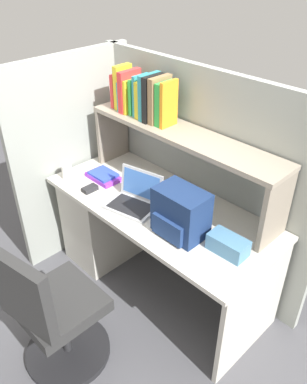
{
  "coord_description": "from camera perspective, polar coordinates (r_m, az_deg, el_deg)",
  "views": [
    {
      "loc": [
        1.46,
        -1.48,
        2.2
      ],
      "look_at": [
        0.0,
        -0.05,
        0.85
      ],
      "focal_mm": 36.64,
      "sensor_mm": 36.0,
      "label": 1
    }
  ],
  "objects": [
    {
      "name": "backpack",
      "position": [
        2.24,
        3.92,
        -3.12
      ],
      "size": [
        0.3,
        0.23,
        0.29
      ],
      "color": "navy",
      "rests_on": "desk"
    },
    {
      "name": "computer_mouse",
      "position": [
        2.71,
        -9.24,
        0.46
      ],
      "size": [
        0.06,
        0.1,
        0.03
      ],
      "primitive_type": "cube",
      "rotation": [
        0.0,
        0.0,
        -0.0
      ],
      "color": "#262628",
      "rests_on": "desk"
    },
    {
      "name": "tissue_box",
      "position": [
        2.2,
        10.78,
        -7.57
      ],
      "size": [
        0.22,
        0.13,
        0.1
      ],
      "primitive_type": "cube",
      "rotation": [
        0.0,
        0.0,
        0.03
      ],
      "color": "teal",
      "rests_on": "desk"
    },
    {
      "name": "office_chair",
      "position": [
        2.39,
        -14.38,
        -17.22
      ],
      "size": [
        0.52,
        0.52,
        0.93
      ],
      "rotation": [
        0.0,
        0.0,
        3.32
      ],
      "color": "black",
      "rests_on": "ground_plane"
    },
    {
      "name": "overhead_hutch",
      "position": [
        2.49,
        4.14,
        6.68
      ],
      "size": [
        1.44,
        0.28,
        0.45
      ],
      "color": "gray",
      "rests_on": "desk"
    },
    {
      "name": "cubicle_partition_left",
      "position": [
        3.07,
        -11.2,
        5.11
      ],
      "size": [
        0.05,
        1.06,
        1.55
      ],
      "primitive_type": "cube",
      "color": "#939991",
      "rests_on": "ground_plane"
    },
    {
      "name": "reference_books_on_shelf",
      "position": [
        2.63,
        -1.44,
        13.77
      ],
      "size": [
        0.51,
        0.19,
        0.3
      ],
      "color": "red",
      "rests_on": "overhead_hutch"
    },
    {
      "name": "ground_plane",
      "position": [
        3.03,
        0.69,
        -13.15
      ],
      "size": [
        8.0,
        8.0,
        0.0
      ],
      "primitive_type": "plane",
      "color": "#4C4C51"
    },
    {
      "name": "desk",
      "position": [
        2.97,
        -4.56,
        -3.83
      ],
      "size": [
        1.6,
        0.7,
        0.73
      ],
      "color": "beige",
      "rests_on": "ground_plane"
    },
    {
      "name": "laptop",
      "position": [
        2.52,
        -2.67,
        -0.94
      ],
      "size": [
        0.36,
        0.31,
        0.22
      ],
      "color": "#B7BABF",
      "rests_on": "desk"
    },
    {
      "name": "cubicle_partition_rear",
      "position": [
        2.76,
        6.4,
        2.14
      ],
      "size": [
        1.84,
        0.05,
        1.55
      ],
      "primitive_type": "cube",
      "color": "#939991",
      "rests_on": "ground_plane"
    },
    {
      "name": "desk_book_stack",
      "position": [
        2.82,
        -7.31,
        2.32
      ],
      "size": [
        0.25,
        0.15,
        0.05
      ],
      "color": "purple",
      "rests_on": "desk"
    },
    {
      "name": "paper_cup",
      "position": [
        2.86,
        -12.47,
        2.94
      ],
      "size": [
        0.08,
        0.08,
        0.11
      ],
      "primitive_type": "cylinder",
      "color": "white",
      "rests_on": "desk"
    }
  ]
}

